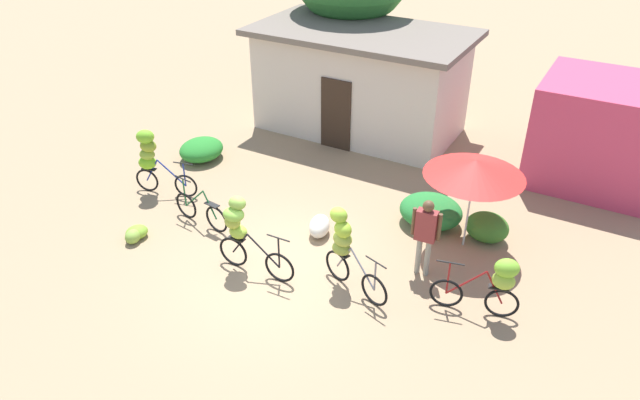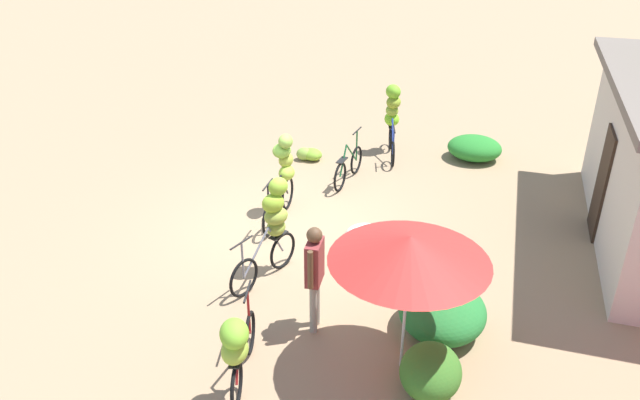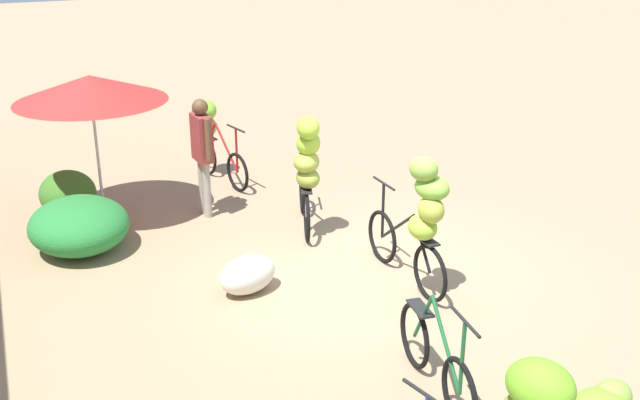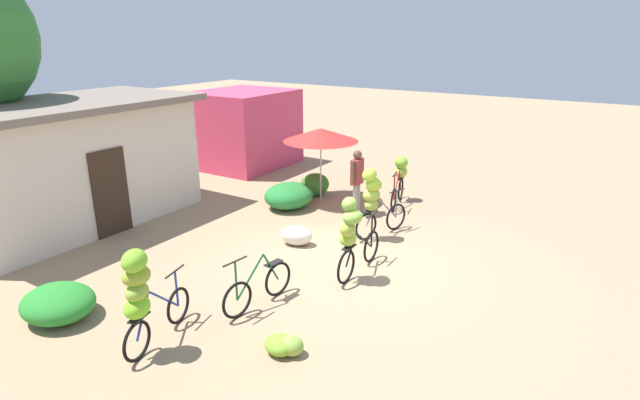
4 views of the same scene
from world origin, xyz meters
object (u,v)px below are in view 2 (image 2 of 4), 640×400
(bicycle_center_loaded, at_px, (283,170))
(banana_pile_on_ground, at_px, (309,154))
(bicycle_by_shop, at_px, (273,222))
(bicycle_leftmost, at_px, (392,113))
(bicycle_rightmost, at_px, (237,346))
(produce_sack, at_px, (365,235))
(bicycle_near_pile, at_px, (348,167))
(market_umbrella, at_px, (410,249))
(person_vendor, at_px, (315,268))

(bicycle_center_loaded, relative_size, banana_pile_on_ground, 2.55)
(bicycle_by_shop, bearing_deg, bicycle_leftmost, 171.21)
(bicycle_leftmost, distance_m, bicycle_by_shop, 5.73)
(bicycle_leftmost, relative_size, bicycle_by_shop, 0.99)
(bicycle_rightmost, relative_size, produce_sack, 2.25)
(produce_sack, bearing_deg, bicycle_rightmost, -9.99)
(bicycle_center_loaded, height_order, banana_pile_on_ground, bicycle_center_loaded)
(bicycle_rightmost, bearing_deg, bicycle_near_pile, -177.82)
(bicycle_near_pile, distance_m, bicycle_by_shop, 3.83)
(market_umbrella, xyz_separation_m, person_vendor, (-0.43, -1.36, -0.83))
(person_vendor, bearing_deg, banana_pile_on_ground, -161.52)
(market_umbrella, bearing_deg, bicycle_near_pile, -158.45)
(bicycle_near_pile, xyz_separation_m, bicycle_rightmost, (6.47, 0.25, 0.42))
(bicycle_by_shop, bearing_deg, bicycle_rightmost, 11.55)
(bicycle_near_pile, distance_m, banana_pile_on_ground, 1.48)
(bicycle_by_shop, bearing_deg, bicycle_near_pile, 175.36)
(bicycle_near_pile, height_order, person_vendor, person_vendor)
(market_umbrella, distance_m, bicycle_by_shop, 3.05)
(market_umbrella, distance_m, bicycle_near_pile, 5.98)
(bicycle_center_loaded, distance_m, bicycle_rightmost, 4.83)
(person_vendor, bearing_deg, produce_sack, 175.88)
(bicycle_near_pile, bearing_deg, bicycle_center_loaded, -25.62)
(bicycle_near_pile, xyz_separation_m, bicycle_by_shop, (3.76, -0.31, 0.61))
(bicycle_rightmost, height_order, person_vendor, person_vendor)
(bicycle_leftmost, bearing_deg, market_umbrella, 12.07)
(bicycle_rightmost, bearing_deg, banana_pile_on_ground, -169.03)
(market_umbrella, relative_size, banana_pile_on_ground, 2.97)
(market_umbrella, relative_size, bicycle_rightmost, 1.30)
(bicycle_rightmost, height_order, produce_sack, bicycle_rightmost)
(market_umbrella, xyz_separation_m, bicycle_near_pile, (-5.38, -2.12, -1.51))
(bicycle_by_shop, distance_m, person_vendor, 1.60)
(market_umbrella, relative_size, bicycle_leftmost, 1.23)
(banana_pile_on_ground, bearing_deg, person_vendor, 18.48)
(bicycle_leftmost, bearing_deg, bicycle_rightmost, -2.21)
(market_umbrella, height_order, bicycle_near_pile, market_umbrella)
(bicycle_leftmost, height_order, bicycle_near_pile, bicycle_leftmost)
(produce_sack, bearing_deg, bicycle_center_loaded, -112.29)
(banana_pile_on_ground, height_order, person_vendor, person_vendor)
(bicycle_center_loaded, bearing_deg, bicycle_rightmost, 13.12)
(bicycle_center_loaded, distance_m, produce_sack, 2.07)
(bicycle_center_loaded, height_order, produce_sack, bicycle_center_loaded)
(bicycle_center_loaded, bearing_deg, bicycle_near_pile, 154.38)
(bicycle_near_pile, bearing_deg, bicycle_rightmost, 2.18)
(market_umbrella, xyz_separation_m, bicycle_center_loaded, (-3.61, -2.97, -0.92))
(bicycle_rightmost, xyz_separation_m, produce_sack, (-3.96, 0.70, -0.55))
(market_umbrella, bearing_deg, bicycle_center_loaded, -140.52)
(bicycle_near_pile, distance_m, person_vendor, 5.05)
(bicycle_leftmost, bearing_deg, person_vendor, 1.67)
(bicycle_near_pile, relative_size, produce_sack, 2.27)
(bicycle_by_shop, distance_m, produce_sack, 1.92)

